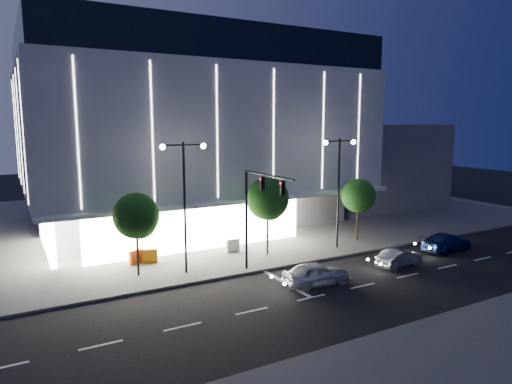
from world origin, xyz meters
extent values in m
plane|color=black|center=(0.00, 0.00, 0.00)|extent=(160.00, 160.00, 0.00)
cube|color=#474747|center=(5.00, 24.00, 0.07)|extent=(70.00, 40.00, 0.15)
cube|color=#4C4C51|center=(3.00, 24.00, 2.00)|extent=(28.00, 21.00, 4.00)
cube|color=gray|center=(3.00, 22.00, 9.50)|extent=(30.00, 25.00, 11.00)
cube|color=black|center=(3.00, 22.00, 16.50)|extent=(29.40, 24.50, 3.00)
cube|color=white|center=(0.00, 10.70, 2.00)|extent=(18.00, 0.40, 3.60)
cube|color=white|center=(-10.80, 16.00, 2.00)|extent=(0.40, 10.00, 3.60)
cube|color=gray|center=(3.00, 9.70, 4.10)|extent=(30.00, 2.00, 0.30)
cube|color=white|center=(3.00, 9.48, 9.50)|extent=(24.00, 0.06, 10.00)
cube|color=#4C4C51|center=(26.00, 24.00, 5.00)|extent=(16.00, 20.00, 10.00)
cylinder|color=black|center=(1.00, 4.80, 3.50)|extent=(0.18, 0.18, 7.00)
cylinder|color=black|center=(1.00, 1.90, 7.00)|extent=(0.14, 5.80, 0.14)
cube|color=black|center=(1.00, 2.60, 6.40)|extent=(0.28, 0.18, 0.85)
cube|color=black|center=(1.00, 0.20, 6.40)|extent=(0.28, 0.18, 0.85)
sphere|color=#FF0C0C|center=(0.88, 2.60, 6.70)|extent=(0.14, 0.14, 0.14)
cylinder|color=black|center=(-3.00, 6.00, 4.50)|extent=(0.16, 0.16, 9.00)
cylinder|color=black|center=(-3.70, 6.00, 8.80)|extent=(1.40, 0.10, 0.10)
cylinder|color=black|center=(-2.30, 6.00, 8.80)|extent=(1.40, 0.10, 0.10)
sphere|color=white|center=(-4.40, 6.00, 8.70)|extent=(0.36, 0.36, 0.36)
sphere|color=white|center=(-1.60, 6.00, 8.70)|extent=(0.36, 0.36, 0.36)
cylinder|color=black|center=(10.00, 6.00, 4.50)|extent=(0.16, 0.16, 9.00)
cylinder|color=black|center=(9.30, 6.00, 8.80)|extent=(1.40, 0.10, 0.10)
cylinder|color=black|center=(10.70, 6.00, 8.80)|extent=(1.40, 0.10, 0.10)
sphere|color=white|center=(8.60, 6.00, 8.70)|extent=(0.36, 0.36, 0.36)
sphere|color=white|center=(11.40, 6.00, 8.70)|extent=(0.36, 0.36, 0.36)
cylinder|color=black|center=(-6.00, 7.00, 1.89)|extent=(0.16, 0.16, 3.78)
sphere|color=black|center=(-6.00, 7.00, 4.21)|extent=(3.02, 3.02, 3.02)
sphere|color=black|center=(-5.70, 7.20, 3.67)|extent=(2.16, 2.16, 2.16)
sphere|color=black|center=(-6.25, 6.85, 3.89)|extent=(1.94, 1.94, 1.94)
cylinder|color=black|center=(4.00, 7.00, 2.03)|extent=(0.16, 0.16, 4.06)
sphere|color=black|center=(4.00, 7.00, 4.52)|extent=(3.25, 3.25, 3.25)
sphere|color=black|center=(4.30, 7.20, 3.94)|extent=(2.32, 2.32, 2.32)
sphere|color=black|center=(3.75, 6.85, 4.18)|extent=(2.09, 2.09, 2.09)
cylinder|color=black|center=(13.00, 7.00, 1.82)|extent=(0.16, 0.16, 3.64)
sphere|color=black|center=(13.00, 7.00, 4.06)|extent=(2.91, 2.91, 2.91)
sphere|color=black|center=(13.30, 7.20, 3.54)|extent=(2.08, 2.08, 2.08)
sphere|color=black|center=(12.75, 6.85, 3.74)|extent=(1.87, 1.87, 1.87)
imported|color=silver|center=(3.51, 0.06, 0.75)|extent=(4.54, 2.15, 1.50)
imported|color=#9C9FA3|center=(11.07, 0.31, 0.63)|extent=(3.98, 1.84, 1.26)
imported|color=navy|center=(17.37, 1.34, 0.72)|extent=(5.18, 2.62, 1.44)
cube|color=#FF4C0E|center=(-5.45, 9.62, 0.65)|extent=(1.12, 0.63, 1.00)
cube|color=#D9650C|center=(-4.54, 9.36, 0.65)|extent=(1.12, 0.62, 1.00)
cube|color=silver|center=(2.00, 8.98, 0.65)|extent=(1.10, 0.27, 1.00)
camera|label=1|loc=(-13.34, -22.38, 10.27)|focal=32.00mm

